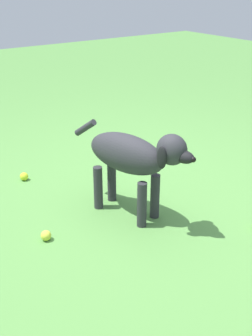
% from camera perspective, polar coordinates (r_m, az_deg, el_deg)
% --- Properties ---
extents(ground, '(14.00, 14.00, 0.00)m').
position_cam_1_polar(ground, '(3.12, 1.06, -4.30)').
color(ground, '#548C42').
extents(dog, '(0.94, 0.39, 0.66)m').
position_cam_1_polar(dog, '(2.74, 0.93, 1.50)').
color(dog, '#2D2D33').
rests_on(dog, ground).
extents(tennis_ball_0, '(0.07, 0.07, 0.07)m').
position_cam_1_polar(tennis_ball_0, '(2.71, -10.74, -8.93)').
color(tennis_ball_0, '#D1DE41').
rests_on(tennis_ball_0, ground).
extents(tennis_ball_2, '(0.07, 0.07, 0.07)m').
position_cam_1_polar(tennis_ball_2, '(3.49, -13.58, -1.11)').
color(tennis_ball_2, '#CCE52E').
rests_on(tennis_ball_2, ground).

